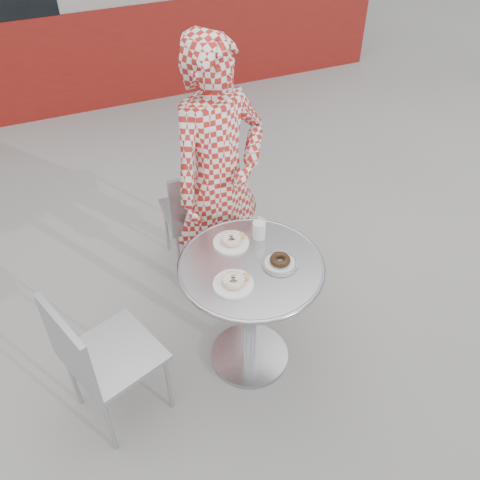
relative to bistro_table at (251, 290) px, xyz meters
name	(u,v)px	position (x,y,z in m)	size (l,w,h in m)	color
ground	(250,362)	(-0.01, -0.04, -0.59)	(60.00, 60.00, 0.00)	#9A9792
bistro_table	(251,290)	(0.00, 0.00, 0.00)	(0.78, 0.78, 0.79)	#B9B9BE
chair_far	(197,232)	(-0.01, 0.94, -0.33)	(0.43, 0.44, 0.87)	#A6A8AD
chair_left	(117,377)	(-0.79, -0.04, -0.31)	(0.56, 0.55, 0.91)	#A6A8AD
seated_person	(219,181)	(0.06, 0.63, 0.29)	(0.64, 0.42, 1.77)	#A71F19
plate_far	(232,241)	(-0.03, 0.19, 0.21)	(0.20, 0.20, 0.05)	white
plate_near	(234,282)	(-0.14, -0.10, 0.21)	(0.20, 0.20, 0.05)	white
plate_checker	(280,262)	(0.14, -0.05, 0.21)	(0.19, 0.19, 0.05)	white
milk_cup	(259,229)	(0.13, 0.18, 0.25)	(0.08, 0.08, 0.12)	white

